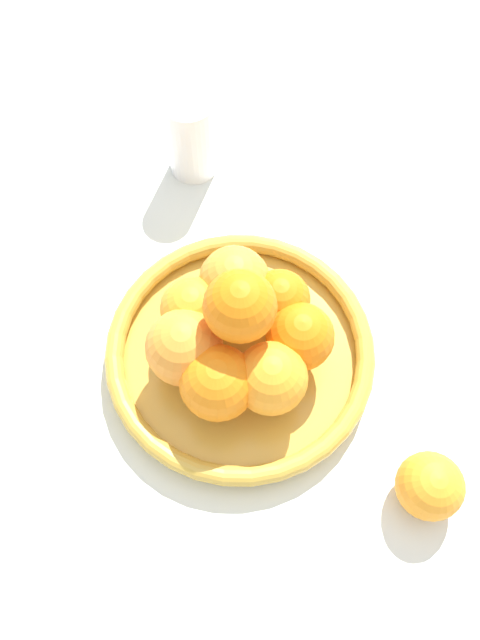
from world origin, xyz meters
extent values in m
plane|color=silver|center=(0.00, 0.00, 0.00)|extent=(4.00, 4.00, 0.00)
cylinder|color=gold|center=(0.00, 0.00, 0.01)|extent=(0.28, 0.28, 0.01)
torus|color=gold|center=(0.00, 0.00, 0.02)|extent=(0.29, 0.29, 0.02)
sphere|color=orange|center=(0.05, -0.02, 0.07)|extent=(0.06, 0.06, 0.06)
sphere|color=orange|center=(0.05, 0.03, 0.07)|extent=(0.08, 0.08, 0.08)
sphere|color=orange|center=(0.00, 0.06, 0.07)|extent=(0.07, 0.07, 0.07)
sphere|color=orange|center=(-0.04, 0.04, 0.07)|extent=(0.08, 0.08, 0.08)
sphere|color=orange|center=(-0.06, -0.01, 0.07)|extent=(0.08, 0.08, 0.08)
sphere|color=orange|center=(-0.03, -0.05, 0.07)|extent=(0.07, 0.07, 0.07)
sphere|color=orange|center=(0.03, -0.06, 0.07)|extent=(0.07, 0.07, 0.07)
sphere|color=orange|center=(0.00, 0.00, 0.13)|extent=(0.07, 0.07, 0.07)
sphere|color=orange|center=(-0.04, -0.23, 0.03)|extent=(0.07, 0.07, 0.07)
cylinder|color=white|center=(0.21, 0.18, 0.06)|extent=(0.06, 0.06, 0.11)
camera|label=1|loc=(-0.23, -0.13, 0.65)|focal=35.00mm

